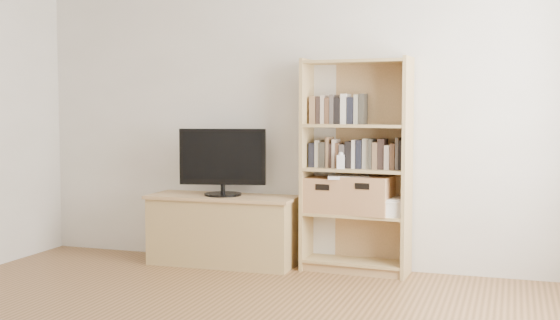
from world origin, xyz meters
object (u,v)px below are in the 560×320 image
at_px(basket_right, 368,195).
at_px(basket_left, 328,195).
at_px(bookshelf, 356,166).
at_px(television, 223,162).
at_px(tv_stand, 223,231).
at_px(baby_monitor, 341,162).
at_px(laptop, 348,177).

bearing_deg(basket_right, basket_left, -177.06).
bearing_deg(bookshelf, television, -172.59).
height_order(bookshelf, basket_right, bookshelf).
bearing_deg(tv_stand, basket_right, 1.91).
bearing_deg(baby_monitor, basket_right, 16.94).
height_order(television, basket_right, television).
bearing_deg(baby_monitor, television, 175.38).
height_order(bookshelf, baby_monitor, bookshelf).
height_order(bookshelf, television, bookshelf).
relative_size(bookshelf, basket_right, 4.68).
bearing_deg(laptop, basket_left, 158.52).
xyz_separation_m(baby_monitor, basket_left, (-0.12, 0.09, -0.26)).
bearing_deg(basket_left, television, -170.13).
bearing_deg(television, basket_right, -10.65).
relative_size(tv_stand, baby_monitor, 11.05).
distance_m(bookshelf, baby_monitor, 0.13).
xyz_separation_m(basket_right, laptop, (-0.15, -0.00, 0.13)).
bearing_deg(laptop, baby_monitor, -135.08).
bearing_deg(basket_right, bookshelf, -179.67).
xyz_separation_m(television, laptop, (1.01, 0.06, -0.10)).
distance_m(basket_left, basket_right, 0.32).
relative_size(basket_right, laptop, 1.13).
height_order(tv_stand, television, television).
bearing_deg(bookshelf, tv_stand, -172.59).
relative_size(tv_stand, laptop, 3.75).
bearing_deg(basket_right, television, -170.51).
relative_size(television, baby_monitor, 6.57).
bearing_deg(baby_monitor, basket_left, 138.44).
bearing_deg(basket_right, baby_monitor, -152.72).
bearing_deg(tv_stand, basket_left, 4.35).
distance_m(tv_stand, baby_monitor, 1.13).
relative_size(basket_left, basket_right, 0.93).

